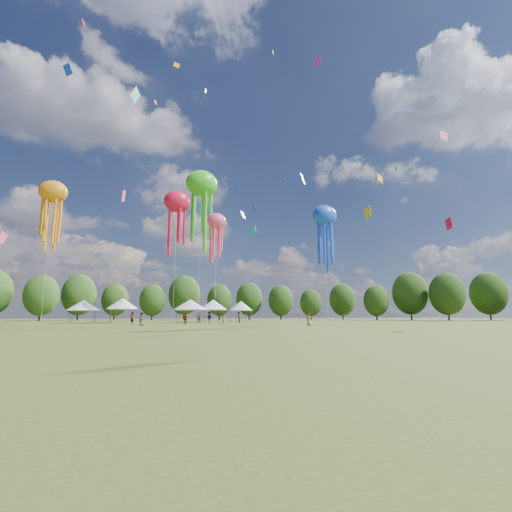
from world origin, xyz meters
name	(u,v)px	position (x,y,z in m)	size (l,w,h in m)	color
ground	(420,344)	(0.00, 0.00, 0.00)	(300.00, 300.00, 0.00)	#384416
spectator_near	(141,319)	(-9.96, 33.15, 0.78)	(0.76, 0.59, 1.55)	gray
spectators_far	(215,318)	(2.04, 46.18, 0.87)	(20.88, 24.18, 1.86)	gray
festival_tents	(171,305)	(-3.98, 55.55, 3.16)	(33.57, 11.92, 4.37)	#47474C
show_kites	(185,209)	(-4.07, 41.97, 17.47)	(42.08, 18.76, 24.67)	red
small_kites	(220,133)	(0.90, 40.02, 29.82)	(68.08, 64.21, 46.56)	red
treeline	(168,289)	(-3.87, 62.51, 6.54)	(201.57, 95.24, 13.43)	#38281C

